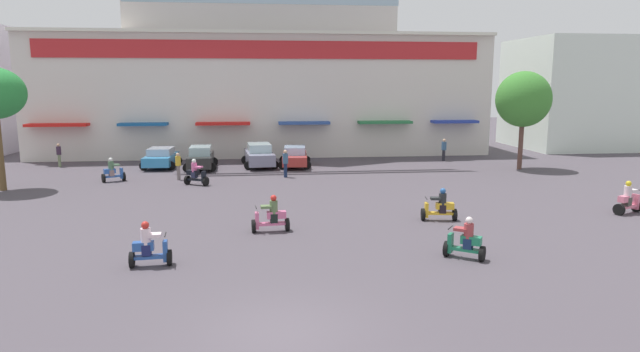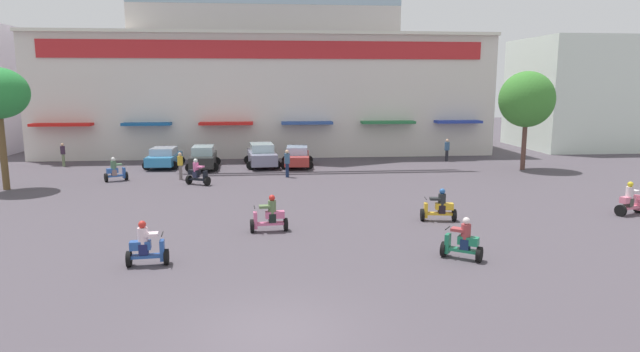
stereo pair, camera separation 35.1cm
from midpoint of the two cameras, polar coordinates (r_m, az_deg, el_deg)
The scene contains 19 objects.
ground_plane at distance 25.71m, azimuth -4.89°, elevation -3.37°, with size 128.00×128.00×0.00m, color #4B444C.
colonial_building at distance 47.39m, azimuth -5.45°, elevation 13.18°, with size 36.38×14.46×20.51m.
flank_building_right at distance 55.12m, azimuth 26.57°, elevation 7.79°, with size 11.54×9.70×9.76m.
plaza_tree_1 at distance 39.03m, azimuth 21.25°, elevation 7.53°, with size 3.74×3.26×6.63m.
parked_car_0 at distance 39.30m, azimuth -15.90°, elevation 1.92°, with size 2.52×4.03×1.39m.
parked_car_1 at distance 37.96m, azimuth -11.96°, elevation 1.93°, with size 2.30×4.36×1.56m.
parked_car_2 at distance 38.36m, azimuth -5.91°, elevation 2.22°, with size 2.66×4.63×1.63m.
parked_car_3 at distance 38.11m, azimuth -2.17°, elevation 2.08°, with size 2.46×4.33×1.43m.
scooter_rider_0 at distance 21.57m, azimuth -4.88°, elevation -4.28°, with size 1.52×0.64×1.49m.
scooter_rider_1 at distance 18.83m, azimuth 15.34°, elevation -6.73°, with size 1.39×1.20×1.46m.
scooter_rider_2 at distance 18.37m, azimuth -17.33°, elevation -7.18°, with size 1.35×0.63×1.50m.
scooter_rider_3 at distance 23.71m, azimuth 12.90°, elevation -3.28°, with size 1.56×0.75×1.42m.
scooter_rider_5 at distance 32.01m, azimuth -12.51°, elevation 0.21°, with size 1.49×1.12×1.53m.
scooter_rider_6 at distance 27.98m, azimuth 30.25°, elevation -2.29°, with size 1.56×1.05×1.52m.
scooter_rider_7 at distance 34.65m, azimuth -20.52°, elevation 0.47°, with size 1.40×1.06×1.46m.
pedestrian_0 at distance 33.92m, azimuth -14.26°, elevation 1.23°, with size 0.46×0.46×1.67m.
pedestrian_1 at distance 41.80m, azimuth 13.50°, elevation 2.83°, with size 0.51×0.51×1.69m.
pedestrian_2 at distance 42.12m, azimuth -25.30°, elevation 2.20°, with size 0.38×0.38×1.66m.
pedestrian_3 at distance 33.76m, azimuth -3.19°, elevation 1.53°, with size 0.45×0.45×1.73m.
Camera 2 is at (-0.11, -12.05, 5.85)m, focal length 30.30 mm.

